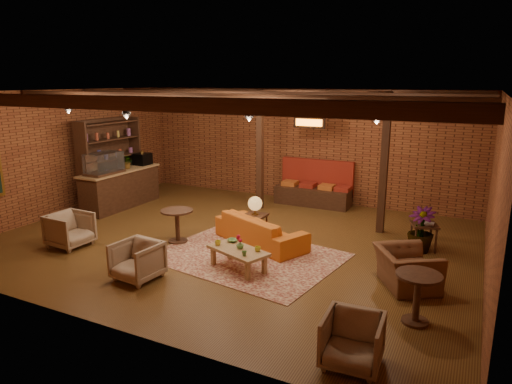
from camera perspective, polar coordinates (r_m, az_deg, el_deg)
The scene contains 28 objects.
floor at distance 10.15m, azimuth -2.95°, elevation -5.96°, with size 10.00×10.00×0.00m, color #432710.
ceiling at distance 9.56m, azimuth -3.19°, elevation 12.42°, with size 10.00×8.00×0.02m, color black.
wall_back at distance 13.30m, azimuth 5.50°, elevation 5.83°, with size 10.00×0.02×3.20m, color brown.
wall_front at distance 6.64m, azimuth -20.33°, elevation -3.02°, with size 10.00×0.02×3.20m, color brown.
wall_left at distance 12.92m, azimuth -22.82°, elevation 4.58°, with size 0.02×8.00×3.20m, color brown.
wall_right at distance 8.51m, azimuth 27.71°, elevation -0.20°, with size 0.02×8.00×3.20m, color brown.
ceiling_beams at distance 9.56m, azimuth -3.18°, elevation 11.70°, with size 9.80×6.40×0.22m, color black, non-canonical shape.
ceiling_pipe at distance 10.99m, azimuth 1.04°, elevation 10.78°, with size 0.12×0.12×9.60m, color black.
post_left at distance 12.27m, azimuth 0.50°, elevation 5.23°, with size 0.16×0.16×3.20m, color black.
post_right at distance 10.64m, azimuth 15.73°, elevation 3.39°, with size 0.16×0.16×3.20m, color black.
service_counter at distance 13.09m, azimuth -16.61°, elevation 1.63°, with size 0.80×2.50×1.60m, color black, non-canonical shape.
plant_counter at distance 13.09m, azimuth -15.82°, elevation 3.56°, with size 0.35×0.39×0.30m, color #337F33.
shelving_hutch at distance 13.36m, azimuth -17.70°, elevation 3.54°, with size 0.52×2.00×2.40m, color black, non-canonical shape.
banquette at distance 12.89m, azimuth 7.15°, elevation 0.55°, with size 2.10×0.70×1.00m, color maroon, non-canonical shape.
service_sign at distance 12.17m, azimuth 6.69°, elevation 8.63°, with size 0.86×0.06×0.30m, color orange.
ceiling_spotlights at distance 9.57m, azimuth -3.16°, elevation 10.39°, with size 6.40×4.40×0.28m, color black, non-canonical shape.
rug at distance 9.20m, azimuth -1.07°, elevation -8.01°, with size 3.48×2.66×0.01m, color maroon.
sofa at distance 9.77m, azimuth 0.57°, elevation -4.73°, with size 2.19×0.85×0.64m, color #C7611B.
coffee_table at distance 8.49m, azimuth -2.26°, elevation -7.39°, with size 1.29×0.95×0.65m.
side_table_lamp at distance 9.90m, azimuth -0.12°, elevation -1.89°, with size 0.47×0.47×0.99m.
round_table_left at distance 9.99m, azimuth -9.83°, elevation -3.51°, with size 0.69×0.69×0.72m.
armchair_a at distance 10.39m, azimuth -22.25°, elevation -4.20°, with size 0.77×0.72×0.80m, color #B9A88F.
armchair_b at distance 8.35m, azimuth -14.64°, elevation -8.09°, with size 0.73×0.69×0.75m, color #B9A88F.
armchair_right at distance 8.16m, azimuth 18.36°, elevation -8.34°, with size 1.02×0.66×0.89m, color brown.
side_table_book at distance 10.02m, azimuth 20.29°, elevation -3.97°, with size 0.65×0.65×0.58m.
round_table_right at distance 7.04m, azimuth 19.55°, elevation -11.51°, with size 0.65×0.65×0.76m.
armchair_far at distance 5.95m, azimuth 11.97°, elevation -17.48°, with size 0.70×0.66×0.72m, color #B9A88F.
plant_tall at distance 9.66m, azimuth 20.36°, elevation 0.85°, with size 1.57×1.57×2.81m, color #4C7F4C.
Camera 1 is at (4.72, -8.30, 3.42)m, focal length 32.00 mm.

